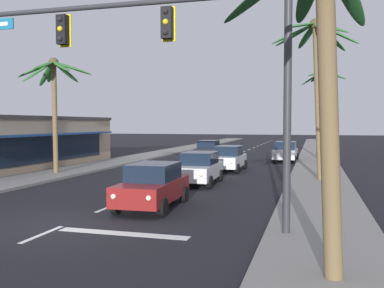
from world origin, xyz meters
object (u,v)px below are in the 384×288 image
(sedan_fifth_in_queue, at_px, (229,158))
(palm_right_second, at_px, (316,57))
(sedan_oncoming_far, at_px, (209,150))
(palm_right_nearest, at_px, (326,28))
(palm_right_third, at_px, (322,92))
(sedan_third_in_queue, at_px, (199,168))
(sedan_parked_nearest_kerb, at_px, (286,151))
(sedan_lead_at_stop_bar, at_px, (153,185))
(palm_left_second, at_px, (54,84))
(traffic_signal_mast, at_px, (175,49))

(sedan_fifth_in_queue, xyz_separation_m, palm_right_second, (5.57, -4.18, 5.89))
(sedan_fifth_in_queue, relative_size, sedan_oncoming_far, 1.00)
(palm_right_nearest, xyz_separation_m, palm_right_third, (0.46, 31.05, 0.88))
(sedan_third_in_queue, bearing_deg, palm_right_third, 70.36)
(sedan_parked_nearest_kerb, height_order, palm_right_second, palm_right_second)
(sedan_lead_at_stop_bar, xyz_separation_m, palm_left_second, (-9.59, 8.22, 4.76))
(sedan_oncoming_far, bearing_deg, sedan_third_in_queue, -78.32)
(palm_left_second, distance_m, palm_right_nearest, 21.43)
(sedan_third_in_queue, relative_size, palm_right_third, 0.56)
(sedan_oncoming_far, distance_m, palm_right_nearest, 30.28)
(palm_right_second, height_order, palm_right_third, palm_right_second)
(palm_right_second, bearing_deg, traffic_signal_mast, -108.43)
(palm_right_third, bearing_deg, sedan_oncoming_far, -165.43)
(sedan_parked_nearest_kerb, bearing_deg, sedan_lead_at_stop_bar, -99.66)
(sedan_oncoming_far, relative_size, palm_right_second, 0.51)
(traffic_signal_mast, distance_m, sedan_parked_nearest_kerb, 24.81)
(sedan_oncoming_far, relative_size, palm_left_second, 0.62)
(sedan_third_in_queue, relative_size, palm_right_second, 0.51)
(palm_left_second, bearing_deg, sedan_oncoming_far, 65.04)
(sedan_fifth_in_queue, bearing_deg, palm_right_second, -36.91)
(sedan_fifth_in_queue, height_order, palm_right_nearest, palm_right_nearest)
(traffic_signal_mast, height_order, sedan_third_in_queue, traffic_signal_mast)
(sedan_oncoming_far, bearing_deg, traffic_signal_mast, -78.74)
(sedan_parked_nearest_kerb, bearing_deg, palm_right_second, -79.27)
(traffic_signal_mast, relative_size, palm_right_second, 1.24)
(sedan_lead_at_stop_bar, bearing_deg, palm_left_second, 139.38)
(traffic_signal_mast, relative_size, palm_left_second, 1.51)
(palm_right_nearest, distance_m, palm_right_third, 31.07)
(sedan_lead_at_stop_bar, distance_m, sedan_oncoming_far, 22.34)
(traffic_signal_mast, distance_m, sedan_fifth_in_queue, 17.02)
(sedan_lead_at_stop_bar, height_order, sedan_third_in_queue, same)
(sedan_third_in_queue, height_order, palm_right_nearest, palm_right_nearest)
(sedan_fifth_in_queue, relative_size, palm_right_third, 0.56)
(sedan_third_in_queue, relative_size, sedan_parked_nearest_kerb, 1.00)
(sedan_fifth_in_queue, relative_size, palm_right_nearest, 0.64)
(sedan_fifth_in_queue, xyz_separation_m, palm_left_second, (-9.95, -5.07, 4.76))
(sedan_parked_nearest_kerb, bearing_deg, palm_left_second, -135.32)
(palm_left_second, height_order, palm_right_second, palm_right_second)
(sedan_parked_nearest_kerb, xyz_separation_m, palm_right_nearest, (2.41, -27.73, 4.18))
(sedan_third_in_queue, xyz_separation_m, palm_left_second, (-9.67, 1.58, 4.76))
(sedan_fifth_in_queue, xyz_separation_m, palm_right_nearest, (5.67, -19.73, 4.18))
(palm_left_second, xyz_separation_m, palm_right_second, (15.52, 0.88, 1.13))
(sedan_parked_nearest_kerb, bearing_deg, traffic_signal_mast, -94.09)
(sedan_fifth_in_queue, distance_m, palm_right_nearest, 20.95)
(sedan_parked_nearest_kerb, relative_size, palm_left_second, 0.62)
(palm_right_second, bearing_deg, sedan_parked_nearest_kerb, 100.73)
(sedan_third_in_queue, distance_m, sedan_fifth_in_queue, 6.65)
(sedan_lead_at_stop_bar, distance_m, sedan_third_in_queue, 6.65)
(palm_left_second, bearing_deg, palm_right_third, 45.55)
(sedan_fifth_in_queue, xyz_separation_m, sedan_oncoming_far, (-3.48, 8.83, 0.00))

